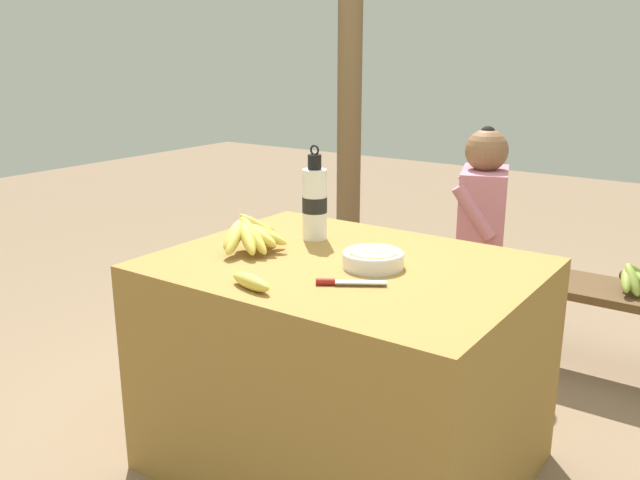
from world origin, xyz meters
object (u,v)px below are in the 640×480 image
serving_bowl (373,258)px  wooden_bench (506,281)px  banana_bunch_green (634,278)px  support_post_near (350,84)px  water_bottle (315,202)px  seated_vendor (471,224)px  banana_bunch_ripe (251,232)px  loose_banana_front (251,282)px  knife (341,282)px

serving_bowl → wooden_bench: bearing=88.4°
banana_bunch_green → support_post_near: support_post_near is taller
water_bottle → seated_vendor: size_ratio=0.32×
banana_bunch_ripe → seated_vendor: 1.25m
seated_vendor → banana_bunch_green: bearing=164.6°
wooden_bench → banana_bunch_ripe: bearing=-109.9°
wooden_bench → loose_banana_front: bearing=-97.9°
banana_bunch_ripe → serving_bowl: banana_bunch_ripe is taller
serving_bowl → banana_bunch_green: serving_bowl is taller
banana_bunch_ripe → knife: 0.45m
wooden_bench → seated_vendor: bearing=-164.4°
banana_bunch_ripe → wooden_bench: (0.45, 1.25, -0.44)m
water_bottle → loose_banana_front: water_bottle is taller
wooden_bench → seated_vendor: (-0.17, -0.05, 0.26)m
serving_bowl → wooden_bench: serving_bowl is taller
seated_vendor → banana_bunch_green: (0.70, 0.04, -0.13)m
water_bottle → wooden_bench: bearing=69.9°
loose_banana_front → knife: bearing=41.7°
loose_banana_front → banana_bunch_green: 1.72m
knife → support_post_near: support_post_near is taller
seated_vendor → serving_bowl: bearing=78.0°
banana_bunch_ripe → support_post_near: size_ratio=0.13×
water_bottle → wooden_bench: (0.37, 1.00, -0.51)m
serving_bowl → seated_vendor: 1.14m
wooden_bench → seated_vendor: seated_vendor is taller
banana_bunch_ripe → knife: size_ratio=1.73×
knife → water_bottle: bearing=101.1°
loose_banana_front → wooden_bench: 1.60m
banana_bunch_ripe → banana_bunch_green: (0.98, 1.25, -0.32)m
seated_vendor → support_post_near: (-0.96, 0.46, 0.58)m
banana_bunch_ripe → wooden_bench: banana_bunch_ripe is taller
seated_vendor → support_post_near: support_post_near is taller
water_bottle → support_post_near: support_post_near is taller
water_bottle → seated_vendor: water_bottle is taller
serving_bowl → support_post_near: bearing=124.7°
loose_banana_front → banana_bunch_green: loose_banana_front is taller
banana_bunch_ripe → seated_vendor: size_ratio=0.30×
banana_bunch_ripe → knife: (0.43, -0.11, -0.06)m
serving_bowl → knife: (0.01, -0.20, -0.02)m
water_bottle → banana_bunch_green: size_ratio=1.30×
banana_bunch_ripe → support_post_near: support_post_near is taller
serving_bowl → banana_bunch_green: (0.56, 1.16, -0.28)m
water_bottle → loose_banana_front: 0.56m
water_bottle → banana_bunch_ripe: bearing=-108.8°
wooden_bench → banana_bunch_green: size_ratio=7.05×
banana_bunch_ripe → loose_banana_front: 0.37m
water_bottle → knife: 0.51m
seated_vendor → support_post_near: 1.21m
banana_bunch_ripe → loose_banana_front: size_ratio=1.91×
loose_banana_front → seated_vendor: size_ratio=0.16×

